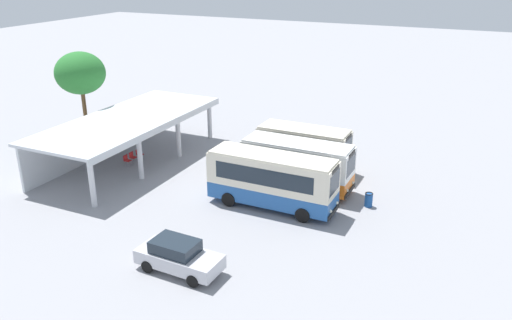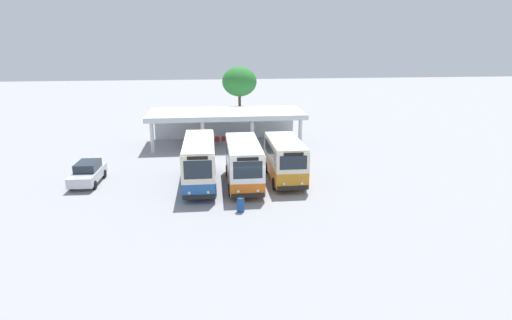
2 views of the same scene
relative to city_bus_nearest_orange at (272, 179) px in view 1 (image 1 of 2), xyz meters
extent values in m
plane|color=#939399|center=(3.39, -2.82, -1.87)|extent=(180.00, 180.00, 0.00)
cylinder|color=black|center=(1.03, -2.42, -1.42)|extent=(0.23, 0.90, 0.90)
cylinder|color=black|center=(-1.07, -2.40, -1.42)|extent=(0.23, 0.90, 0.90)
cylinder|color=black|center=(1.07, 2.43, -1.42)|extent=(0.23, 0.90, 0.90)
cylinder|color=black|center=(-1.03, 2.45, -1.42)|extent=(0.23, 0.90, 0.90)
cube|color=#23569E|center=(0.00, 0.01, -0.99)|extent=(2.27, 7.84, 0.99)
cube|color=beige|center=(0.00, 0.01, 0.46)|extent=(2.27, 7.84, 1.90)
cube|color=beige|center=(0.00, 0.01, 1.47)|extent=(2.20, 7.60, 0.12)
cube|color=black|center=(-0.03, -3.93, -1.35)|extent=(2.09, 0.12, 0.28)
cube|color=#1E2833|center=(-0.03, -3.88, 0.51)|extent=(1.81, 0.06, 1.23)
cube|color=black|center=(-0.03, -3.88, 1.29)|extent=(1.32, 0.06, 0.24)
cube|color=#1E2833|center=(1.09, 0.11, 0.51)|extent=(0.09, 6.26, 1.04)
cube|color=#1E2833|center=(-1.09, 0.12, 0.51)|extent=(0.09, 6.26, 1.04)
sphere|color=#EAEACC|center=(0.57, -3.92, -1.04)|extent=(0.20, 0.20, 0.20)
sphere|color=#EAEACC|center=(-0.64, -3.91, -1.04)|extent=(0.20, 0.20, 0.20)
cylinder|color=black|center=(4.30, -2.62, -1.42)|extent=(0.23, 0.90, 0.90)
cylinder|color=black|center=(2.07, -2.59, -1.42)|extent=(0.23, 0.90, 0.90)
cylinder|color=black|center=(4.34, 1.84, -1.42)|extent=(0.23, 0.90, 0.90)
cylinder|color=black|center=(2.12, 1.86, -1.42)|extent=(0.23, 0.90, 0.90)
cube|color=orange|center=(3.21, -0.38, -1.02)|extent=(2.39, 7.21, 0.93)
cube|color=white|center=(3.21, -0.38, 0.35)|extent=(2.39, 7.21, 1.80)
cube|color=white|center=(3.21, -0.38, 1.31)|extent=(2.32, 7.00, 0.12)
cube|color=black|center=(3.17, -4.00, -1.35)|extent=(2.21, 0.12, 0.28)
cube|color=#1E2833|center=(3.17, -3.96, 0.40)|extent=(1.91, 0.07, 1.17)
cube|color=black|center=(3.17, -3.96, 1.13)|extent=(1.40, 0.06, 0.24)
cube|color=#1E2833|center=(4.36, -0.29, 0.40)|extent=(0.09, 5.75, 0.99)
cube|color=#1E2833|center=(2.06, -0.27, 0.40)|extent=(0.09, 5.75, 0.99)
sphere|color=#EAEACC|center=(3.81, -4.00, -1.04)|extent=(0.20, 0.20, 0.20)
sphere|color=#EAEACC|center=(2.53, -3.99, -1.04)|extent=(0.20, 0.20, 0.20)
cylinder|color=black|center=(7.50, -1.66, -1.42)|extent=(0.23, 0.90, 0.90)
cylinder|color=black|center=(5.30, -1.64, -1.42)|extent=(0.23, 0.90, 0.90)
cylinder|color=black|center=(7.53, 2.34, -1.42)|extent=(0.23, 0.90, 0.90)
cylinder|color=black|center=(5.33, 2.36, -1.42)|extent=(0.23, 0.90, 0.90)
cube|color=orange|center=(6.41, 0.35, -0.91)|extent=(2.35, 6.46, 1.15)
cube|color=beige|center=(6.41, 0.35, 0.41)|extent=(2.35, 6.46, 1.50)
cube|color=beige|center=(6.41, 0.35, 1.23)|extent=(2.28, 6.27, 0.12)
cube|color=black|center=(6.39, -2.90, -1.35)|extent=(2.19, 0.11, 0.28)
cube|color=#1E2833|center=(6.39, -2.86, 0.46)|extent=(1.89, 0.06, 0.98)
cube|color=black|center=(6.39, -2.86, 1.05)|extent=(1.38, 0.06, 0.24)
cube|color=#1E2833|center=(7.56, 0.44, 0.46)|extent=(0.07, 5.16, 0.83)
cube|color=#1E2833|center=(5.27, 0.46, 0.46)|extent=(0.07, 5.16, 0.83)
sphere|color=#EAEACC|center=(7.03, -2.90, -1.04)|extent=(0.20, 0.20, 0.20)
sphere|color=#EAEACC|center=(5.76, -2.89, -1.04)|extent=(0.20, 0.20, 0.20)
cylinder|color=black|center=(-7.54, -0.06, -1.55)|extent=(0.20, 0.65, 0.64)
cylinder|color=black|center=(-9.20, 0.00, -1.55)|extent=(0.20, 0.65, 0.64)
cylinder|color=black|center=(-7.44, 2.58, -1.55)|extent=(0.20, 0.65, 0.64)
cylinder|color=black|center=(-9.10, 2.64, -1.55)|extent=(0.20, 0.65, 0.64)
cube|color=silver|center=(-8.32, 1.29, -1.20)|extent=(1.92, 4.32, 0.70)
cube|color=#1E2833|center=(-8.31, 1.50, -0.55)|extent=(1.58, 2.27, 0.60)
cylinder|color=silver|center=(-4.57, 9.93, -0.27)|extent=(0.36, 0.36, 3.20)
cylinder|color=silver|center=(0.19, 9.93, -0.27)|extent=(0.36, 0.36, 3.20)
cylinder|color=silver|center=(4.95, 9.93, -0.27)|extent=(0.36, 0.36, 3.20)
cylinder|color=silver|center=(9.72, 9.93, -0.27)|extent=(0.36, 0.36, 3.20)
cube|color=silver|center=(2.57, 15.48, -0.27)|extent=(15.09, 0.20, 3.20)
cube|color=silver|center=(2.57, 12.60, 1.43)|extent=(15.59, 6.46, 0.20)
cube|color=silver|center=(2.57, 9.43, 1.19)|extent=(15.59, 0.10, 0.28)
cylinder|color=slate|center=(1.77, 12.01, -1.65)|extent=(0.03, 0.03, 0.44)
cylinder|color=slate|center=(1.42, 12.01, -1.65)|extent=(0.03, 0.03, 0.44)
cylinder|color=slate|center=(1.77, 12.36, -1.65)|extent=(0.03, 0.03, 0.44)
cylinder|color=slate|center=(1.42, 12.36, -1.65)|extent=(0.03, 0.03, 0.44)
cube|color=#B21E1E|center=(1.60, 12.18, -1.41)|extent=(0.44, 0.44, 0.04)
cube|color=#B21E1E|center=(1.60, 12.38, -1.21)|extent=(0.44, 0.04, 0.40)
cylinder|color=slate|center=(2.46, 12.03, -1.65)|extent=(0.03, 0.03, 0.44)
cylinder|color=slate|center=(2.11, 12.04, -1.65)|extent=(0.03, 0.03, 0.44)
cylinder|color=slate|center=(2.46, 12.39, -1.65)|extent=(0.03, 0.03, 0.44)
cylinder|color=slate|center=(2.11, 12.39, -1.65)|extent=(0.03, 0.03, 0.44)
cube|color=#B21E1E|center=(2.28, 12.21, -1.41)|extent=(0.44, 0.44, 0.04)
cube|color=#B21E1E|center=(2.29, 12.41, -1.21)|extent=(0.44, 0.04, 0.40)
cylinder|color=slate|center=(3.15, 11.95, -1.65)|extent=(0.03, 0.03, 0.44)
cylinder|color=slate|center=(2.80, 11.95, -1.65)|extent=(0.03, 0.03, 0.44)
cylinder|color=slate|center=(3.15, 12.30, -1.65)|extent=(0.03, 0.03, 0.44)
cylinder|color=slate|center=(2.80, 12.30, -1.65)|extent=(0.03, 0.03, 0.44)
cube|color=#B21E1E|center=(2.97, 12.13, -1.41)|extent=(0.44, 0.44, 0.04)
cube|color=#B21E1E|center=(2.97, 12.33, -1.21)|extent=(0.44, 0.04, 0.40)
cylinder|color=brown|center=(4.43, 18.45, 0.30)|extent=(0.32, 0.32, 4.34)
ellipsoid|color=#28722D|center=(4.43, 18.45, 3.95)|extent=(3.93, 3.93, 3.34)
cylinder|color=#19478C|center=(2.57, -5.36, -1.45)|extent=(0.48, 0.48, 0.85)
torus|color=black|center=(2.57, -5.36, -1.00)|extent=(0.49, 0.49, 0.06)
camera|label=1|loc=(-26.39, -11.28, 12.46)|focal=36.43mm
camera|label=2|loc=(0.68, -29.78, 8.48)|focal=29.51mm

